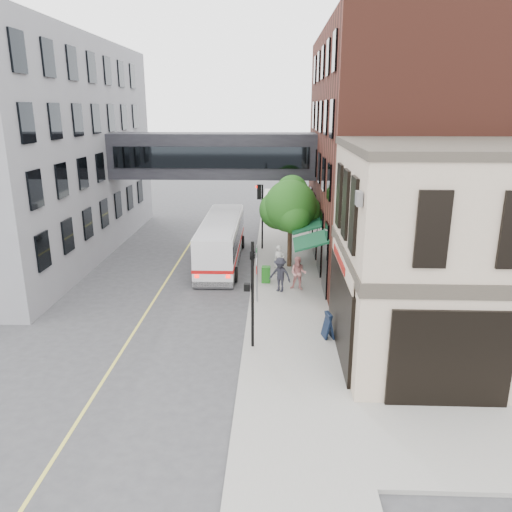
# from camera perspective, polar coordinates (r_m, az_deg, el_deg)

# --- Properties ---
(ground) EXTENTS (120.00, 120.00, 0.00)m
(ground) POSITION_cam_1_polar(r_m,az_deg,el_deg) (19.41, -1.87, -13.27)
(ground) COLOR #38383A
(ground) RESTS_ON ground
(sidewalk_main) EXTENTS (4.00, 60.00, 0.15)m
(sidewalk_main) POSITION_cam_1_polar(r_m,az_deg,el_deg) (32.25, 3.41, -0.73)
(sidewalk_main) COLOR gray
(sidewalk_main) RESTS_ON ground
(corner_building) EXTENTS (10.19, 8.12, 8.45)m
(corner_building) POSITION_cam_1_polar(r_m,az_deg,el_deg) (21.02, 23.63, 0.15)
(corner_building) COLOR #C2AB94
(corner_building) RESTS_ON ground
(brick_building) EXTENTS (13.76, 18.00, 14.00)m
(brick_building) POSITION_cam_1_polar(r_m,az_deg,el_deg) (33.06, 17.83, 11.18)
(brick_building) COLOR #4D2118
(brick_building) RESTS_ON ground
(skyway_bridge) EXTENTS (14.00, 3.18, 3.00)m
(skyway_bridge) POSITION_cam_1_polar(r_m,az_deg,el_deg) (35.19, -4.86, 11.38)
(skyway_bridge) COLOR black
(skyway_bridge) RESTS_ON ground
(traffic_signal_near) EXTENTS (0.44, 0.22, 4.60)m
(traffic_signal_near) POSITION_cam_1_polar(r_m,az_deg,el_deg) (19.96, -0.49, -2.96)
(traffic_signal_near) COLOR black
(traffic_signal_near) RESTS_ON sidewalk_main
(traffic_signal_far) EXTENTS (0.53, 0.28, 4.50)m
(traffic_signal_far) POSITION_cam_1_polar(r_m,az_deg,el_deg) (34.38, 0.50, 6.00)
(traffic_signal_far) COLOR black
(traffic_signal_far) RESTS_ON sidewalk_main
(street_sign_pole) EXTENTS (0.08, 0.75, 3.00)m
(street_sign_pole) POSITION_cam_1_polar(r_m,az_deg,el_deg) (25.02, 0.10, -1.39)
(street_sign_pole) COLOR gray
(street_sign_pole) RESTS_ON sidewalk_main
(street_tree) EXTENTS (3.80, 3.20, 5.60)m
(street_tree) POSITION_cam_1_polar(r_m,az_deg,el_deg) (30.56, 3.93, 5.71)
(street_tree) COLOR #382619
(street_tree) RESTS_ON sidewalk_main
(lane_marking) EXTENTS (0.12, 40.00, 0.01)m
(lane_marking) POSITION_cam_1_polar(r_m,az_deg,el_deg) (29.15, -10.35, -3.03)
(lane_marking) COLOR #D8CC4C
(lane_marking) RESTS_ON ground
(bus) EXTENTS (2.60, 10.45, 2.81)m
(bus) POSITION_cam_1_polar(r_m,az_deg,el_deg) (32.10, -3.98, 1.96)
(bus) COLOR silver
(bus) RESTS_ON ground
(pedestrian_a) EXTENTS (0.75, 0.59, 1.82)m
(pedestrian_a) POSITION_cam_1_polar(r_m,az_deg,el_deg) (29.23, 2.68, -0.54)
(pedestrian_a) COLOR silver
(pedestrian_a) RESTS_ON sidewalk_main
(pedestrian_b) EXTENTS (1.02, 0.87, 1.84)m
(pedestrian_b) POSITION_cam_1_polar(r_m,az_deg,el_deg) (27.06, 4.85, -1.98)
(pedestrian_b) COLOR pink
(pedestrian_b) RESTS_ON sidewalk_main
(pedestrian_c) EXTENTS (1.40, 1.14, 1.89)m
(pedestrian_c) POSITION_cam_1_polar(r_m,az_deg,el_deg) (26.70, 2.77, -2.14)
(pedestrian_c) COLOR #22222A
(pedestrian_c) RESTS_ON sidewalk_main
(newspaper_box) EXTENTS (0.50, 0.45, 0.94)m
(newspaper_box) POSITION_cam_1_polar(r_m,az_deg,el_deg) (28.19, 1.14, -2.12)
(newspaper_box) COLOR #195E15
(newspaper_box) RESTS_ON sidewalk_main
(sandwich_board) EXTENTS (0.53, 0.70, 1.12)m
(sandwich_board) POSITION_cam_1_polar(r_m,az_deg,el_deg) (21.79, 8.24, -7.84)
(sandwich_board) COLOR black
(sandwich_board) RESTS_ON sidewalk_main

